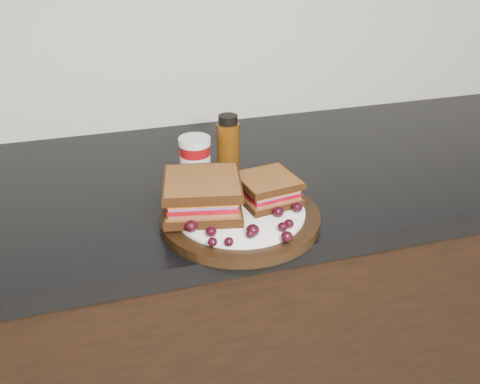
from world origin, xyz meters
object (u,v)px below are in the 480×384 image
object	(u,v)px
condiment_jar	(195,160)
plate	(240,218)
sandwich_left	(203,195)
oil_bottle	(228,146)

from	to	relation	value
condiment_jar	plate	bearing A→B (deg)	-78.00
sandwich_left	oil_bottle	size ratio (longest dim) A/B	1.02
sandwich_left	condiment_jar	size ratio (longest dim) A/B	1.41
sandwich_left	oil_bottle	xyz separation A→B (m)	(0.09, 0.17, 0.01)
sandwich_left	oil_bottle	bearing A→B (deg)	73.15
plate	sandwich_left	distance (m)	0.08
condiment_jar	oil_bottle	bearing A→B (deg)	7.31
plate	oil_bottle	distance (m)	0.20
plate	oil_bottle	bearing A→B (deg)	80.40
condiment_jar	oil_bottle	xyz separation A→B (m)	(0.07, 0.01, 0.02)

